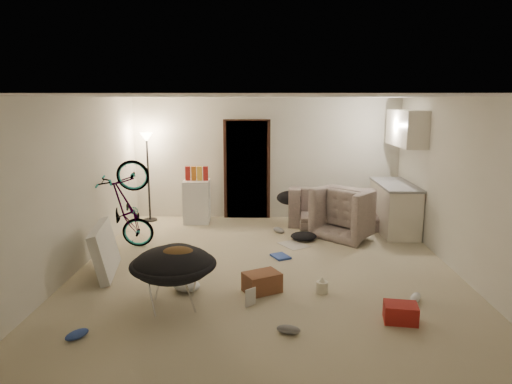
{
  "coord_description": "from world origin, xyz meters",
  "views": [
    {
      "loc": [
        -0.01,
        -6.45,
        2.45
      ],
      "look_at": [
        -0.16,
        0.6,
        1.03
      ],
      "focal_mm": 32.0,
      "sensor_mm": 36.0,
      "label": 1
    }
  ],
  "objects_px": {
    "juicer": "(322,286)",
    "bicycle": "(128,225)",
    "floor_lamp": "(147,158)",
    "drink_case_a": "(262,282)",
    "drink_case_b": "(401,313)",
    "armchair": "(352,217)",
    "kitchen_counter": "(394,208)",
    "mini_fridge": "(197,201)",
    "tv_box": "(105,250)",
    "saucer_chair": "(174,272)",
    "sofa": "(338,210)"
  },
  "relations": [
    {
      "from": "juicer",
      "to": "bicycle",
      "type": "bearing_deg",
      "value": 150.19
    },
    {
      "from": "bicycle",
      "to": "floor_lamp",
      "type": "bearing_deg",
      "value": -1.95
    },
    {
      "from": "drink_case_a",
      "to": "drink_case_b",
      "type": "bearing_deg",
      "value": -55.98
    },
    {
      "from": "armchair",
      "to": "drink_case_b",
      "type": "bearing_deg",
      "value": 131.41
    },
    {
      "from": "bicycle",
      "to": "kitchen_counter",
      "type": "bearing_deg",
      "value": -81.18
    },
    {
      "from": "juicer",
      "to": "drink_case_a",
      "type": "bearing_deg",
      "value": 178.16
    },
    {
      "from": "mini_fridge",
      "to": "drink_case_b",
      "type": "distance_m",
      "value": 5.14
    },
    {
      "from": "floor_lamp",
      "to": "mini_fridge",
      "type": "height_order",
      "value": "floor_lamp"
    },
    {
      "from": "floor_lamp",
      "to": "tv_box",
      "type": "distance_m",
      "value": 3.1
    },
    {
      "from": "armchair",
      "to": "drink_case_a",
      "type": "relative_size",
      "value": 2.29
    },
    {
      "from": "drink_case_a",
      "to": "saucer_chair",
      "type": "bearing_deg",
      "value": 173.77
    },
    {
      "from": "saucer_chair",
      "to": "juicer",
      "type": "height_order",
      "value": "saucer_chair"
    },
    {
      "from": "floor_lamp",
      "to": "kitchen_counter",
      "type": "relative_size",
      "value": 1.21
    },
    {
      "from": "armchair",
      "to": "saucer_chair",
      "type": "height_order",
      "value": "saucer_chair"
    },
    {
      "from": "floor_lamp",
      "to": "tv_box",
      "type": "relative_size",
      "value": 1.68
    },
    {
      "from": "drink_case_b",
      "to": "juicer",
      "type": "xyz_separation_m",
      "value": [
        -0.79,
        0.77,
        -0.02
      ]
    },
    {
      "from": "floor_lamp",
      "to": "bicycle",
      "type": "distance_m",
      "value": 2.04
    },
    {
      "from": "juicer",
      "to": "armchair",
      "type": "bearing_deg",
      "value": 71.81
    },
    {
      "from": "drink_case_a",
      "to": "bicycle",
      "type": "bearing_deg",
      "value": 113.58
    },
    {
      "from": "bicycle",
      "to": "saucer_chair",
      "type": "distance_m",
      "value": 2.47
    },
    {
      "from": "sofa",
      "to": "drink_case_a",
      "type": "relative_size",
      "value": 4.4
    },
    {
      "from": "floor_lamp",
      "to": "saucer_chair",
      "type": "xyz_separation_m",
      "value": [
        1.29,
        -3.98,
        -0.87
      ]
    },
    {
      "from": "drink_case_b",
      "to": "juicer",
      "type": "relative_size",
      "value": 1.67
    },
    {
      "from": "kitchen_counter",
      "to": "juicer",
      "type": "relative_size",
      "value": 6.88
    },
    {
      "from": "mini_fridge",
      "to": "juicer",
      "type": "distance_m",
      "value": 4.08
    },
    {
      "from": "floor_lamp",
      "to": "drink_case_a",
      "type": "height_order",
      "value": "floor_lamp"
    },
    {
      "from": "sofa",
      "to": "mini_fridge",
      "type": "xyz_separation_m",
      "value": [
        -2.85,
        0.1,
        0.15
      ]
    },
    {
      "from": "bicycle",
      "to": "juicer",
      "type": "height_order",
      "value": "bicycle"
    },
    {
      "from": "drink_case_b",
      "to": "drink_case_a",
      "type": "bearing_deg",
      "value": 161.83
    },
    {
      "from": "floor_lamp",
      "to": "drink_case_a",
      "type": "relative_size",
      "value": 4.03
    },
    {
      "from": "floor_lamp",
      "to": "sofa",
      "type": "distance_m",
      "value": 3.98
    },
    {
      "from": "bicycle",
      "to": "juicer",
      "type": "relative_size",
      "value": 7.06
    },
    {
      "from": "kitchen_counter",
      "to": "bicycle",
      "type": "relative_size",
      "value": 0.97
    },
    {
      "from": "drink_case_b",
      "to": "juicer",
      "type": "height_order",
      "value": "juicer"
    },
    {
      "from": "sofa",
      "to": "tv_box",
      "type": "height_order",
      "value": "tv_box"
    },
    {
      "from": "mini_fridge",
      "to": "juicer",
      "type": "bearing_deg",
      "value": -59.88
    },
    {
      "from": "floor_lamp",
      "to": "tv_box",
      "type": "bearing_deg",
      "value": -88.05
    },
    {
      "from": "armchair",
      "to": "juicer",
      "type": "relative_size",
      "value": 4.72
    },
    {
      "from": "sofa",
      "to": "drink_case_b",
      "type": "xyz_separation_m",
      "value": [
        0.07,
        -4.12,
        -0.18
      ]
    },
    {
      "from": "drink_case_a",
      "to": "sofa",
      "type": "bearing_deg",
      "value": 36.7
    },
    {
      "from": "drink_case_a",
      "to": "armchair",
      "type": "bearing_deg",
      "value": 28.59
    },
    {
      "from": "saucer_chair",
      "to": "drink_case_b",
      "type": "relative_size",
      "value": 2.83
    },
    {
      "from": "juicer",
      "to": "saucer_chair",
      "type": "bearing_deg",
      "value": -167.04
    },
    {
      "from": "bicycle",
      "to": "drink_case_b",
      "type": "distance_m",
      "value": 4.57
    },
    {
      "from": "armchair",
      "to": "tv_box",
      "type": "height_order",
      "value": "tv_box"
    },
    {
      "from": "kitchen_counter",
      "to": "armchair",
      "type": "relative_size",
      "value": 1.46
    },
    {
      "from": "sofa",
      "to": "armchair",
      "type": "xyz_separation_m",
      "value": [
        0.15,
        -0.73,
        0.05
      ]
    },
    {
      "from": "kitchen_counter",
      "to": "armchair",
      "type": "bearing_deg",
      "value": -161.75
    },
    {
      "from": "saucer_chair",
      "to": "drink_case_a",
      "type": "relative_size",
      "value": 2.3
    },
    {
      "from": "floor_lamp",
      "to": "kitchen_counter",
      "type": "bearing_deg",
      "value": -7.66
    }
  ]
}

